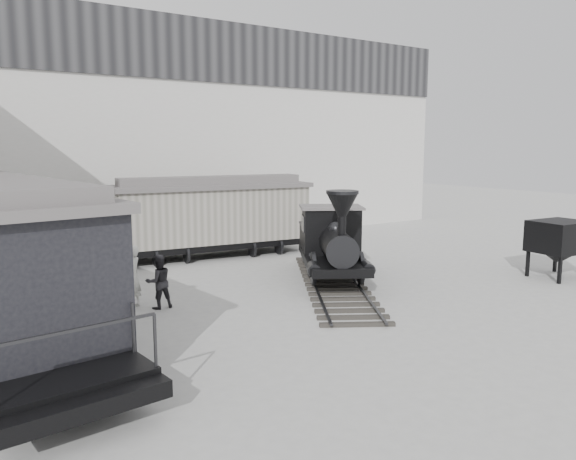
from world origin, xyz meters
TOP-DOWN VIEW (x-y plane):
  - ground at (0.00, 0.00)m, footprint 90.00×90.00m
  - north_wall at (0.00, 14.98)m, footprint 34.00×2.51m
  - locomotive at (1.18, 3.65)m, footprint 6.71×9.26m
  - boxcar at (-0.33, 10.20)m, footprint 8.97×3.80m
  - visitor_a at (-5.98, 4.31)m, footprint 0.83×0.80m
  - visitor_b at (-5.35, 3.82)m, footprint 0.82×0.65m
  - coal_hopper at (8.44, -0.70)m, footprint 2.10×1.77m

SIDE VIEW (x-z plane):
  - ground at x=0.00m, z-range 0.00..0.00m
  - visitor_b at x=-5.35m, z-range 0.00..1.65m
  - visitor_a at x=-5.98m, z-range 0.00..1.92m
  - locomotive at x=1.18m, z-range -0.44..2.94m
  - coal_hopper at x=8.44m, z-range 0.32..2.46m
  - boxcar at x=-0.33m, z-range 0.09..3.65m
  - north_wall at x=0.00m, z-range 0.05..11.05m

